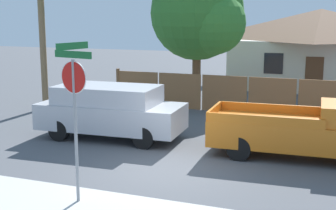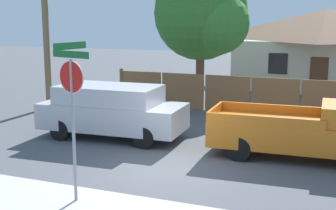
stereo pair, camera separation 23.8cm
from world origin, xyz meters
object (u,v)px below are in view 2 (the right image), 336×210
palm_tree (45,3)px  stop_sign (72,94)px  oak_tree (204,15)px  house (325,46)px  red_suv (112,110)px  orange_pickup (307,131)px

palm_tree → stop_sign: 11.39m
oak_tree → palm_tree: (-6.02, -3.83, 0.52)m
house → oak_tree: (-4.94, -7.67, 1.78)m
oak_tree → palm_tree: size_ratio=1.19×
red_suv → orange_pickup: red_suv is taller
house → oak_tree: bearing=-122.8°
palm_tree → stop_sign: (7.00, -8.72, -2.18)m
house → oak_tree: 9.29m
red_suv → stop_sign: (1.88, -5.17, 1.47)m
house → orange_pickup: house is taller
oak_tree → red_suv: bearing=-96.9°
stop_sign → oak_tree: bearing=106.3°
palm_tree → orange_pickup: bearing=-17.1°
house → orange_pickup: size_ratio=1.94×
oak_tree → palm_tree: oak_tree is taller
palm_tree → orange_pickup: palm_tree is taller
house → stop_sign: (-3.96, -20.22, 0.12)m
palm_tree → orange_pickup: size_ratio=1.04×
palm_tree → red_suv: 7.22m
orange_pickup → house: bearing=89.3°
orange_pickup → palm_tree: bearing=160.2°
house → palm_tree: palm_tree is taller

